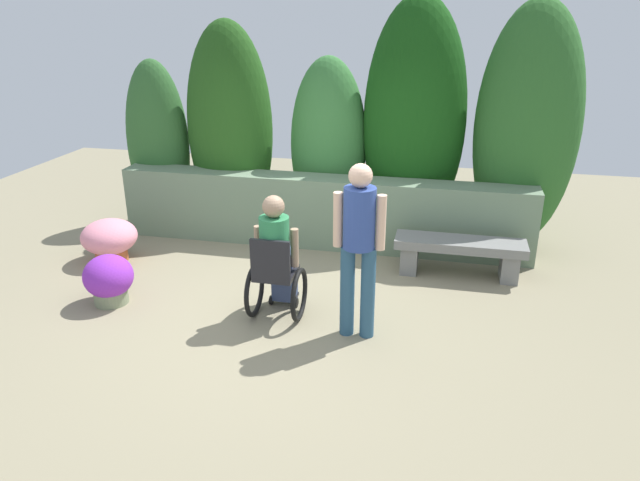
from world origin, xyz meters
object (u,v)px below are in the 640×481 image
at_px(person_in_wheelchair, 277,261).
at_px(flower_pot_purple_near, 110,239).
at_px(stone_bench, 459,251).
at_px(flower_pot_terracotta_by_wall, 109,279).
at_px(person_standing_companion, 359,240).

height_order(person_in_wheelchair, flower_pot_purple_near, person_in_wheelchair).
relative_size(stone_bench, flower_pot_purple_near, 2.22).
bearing_deg(flower_pot_purple_near, flower_pot_terracotta_by_wall, -59.70).
height_order(flower_pot_purple_near, flower_pot_terracotta_by_wall, flower_pot_terracotta_by_wall).
relative_size(person_standing_companion, flower_pot_terracotta_by_wall, 3.13).
bearing_deg(stone_bench, person_in_wheelchair, -143.99).
bearing_deg(person_standing_companion, person_in_wheelchair, 179.35).
height_order(stone_bench, flower_pot_purple_near, flower_pot_purple_near).
distance_m(person_in_wheelchair, flower_pot_purple_near, 2.66).
height_order(person_in_wheelchair, flower_pot_terracotta_by_wall, person_in_wheelchair).
bearing_deg(person_in_wheelchair, flower_pot_terracotta_by_wall, -175.54).
bearing_deg(person_in_wheelchair, person_standing_companion, -12.77).
bearing_deg(person_standing_companion, flower_pot_terracotta_by_wall, -168.97).
relative_size(stone_bench, flower_pot_terracotta_by_wall, 2.77).
bearing_deg(flower_pot_terracotta_by_wall, flower_pot_purple_near, 120.30).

